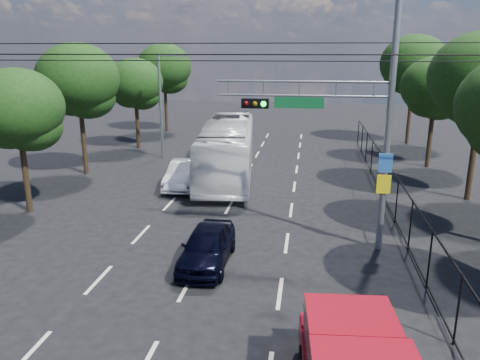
% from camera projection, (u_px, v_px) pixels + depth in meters
% --- Properties ---
extents(lane_markings, '(6.12, 38.00, 0.01)m').
position_uv_depth(lane_markings, '(236.00, 195.00, 24.57)').
color(lane_markings, beige).
rests_on(lane_markings, ground).
extents(signal_mast, '(6.43, 0.39, 9.50)m').
position_uv_depth(signal_mast, '(355.00, 111.00, 16.69)').
color(signal_mast, slate).
rests_on(signal_mast, ground).
extents(streetlight_left, '(2.09, 0.22, 7.08)m').
position_uv_depth(streetlight_left, '(163.00, 102.00, 32.05)').
color(streetlight_left, slate).
rests_on(streetlight_left, ground).
extents(utility_wires, '(22.00, 5.04, 0.74)m').
position_uv_depth(utility_wires, '(214.00, 53.00, 17.72)').
color(utility_wires, black).
rests_on(utility_wires, ground).
extents(fence_right, '(0.06, 34.03, 2.00)m').
position_uv_depth(fence_right, '(392.00, 192.00, 21.47)').
color(fence_right, black).
rests_on(fence_right, ground).
extents(tree_right_d, '(4.32, 4.32, 7.02)m').
position_uv_depth(tree_right_d, '(435.00, 91.00, 29.29)').
color(tree_right_d, black).
rests_on(tree_right_d, ground).
extents(tree_right_e, '(5.28, 5.28, 8.58)m').
position_uv_depth(tree_right_e, '(414.00, 69.00, 36.59)').
color(tree_right_e, black).
rests_on(tree_right_e, ground).
extents(tree_left_b, '(4.08, 4.08, 6.63)m').
position_uv_depth(tree_left_b, '(19.00, 114.00, 20.88)').
color(tree_left_b, black).
rests_on(tree_left_b, ground).
extents(tree_left_c, '(4.80, 4.80, 7.80)m').
position_uv_depth(tree_left_c, '(79.00, 85.00, 27.42)').
color(tree_left_c, black).
rests_on(tree_left_c, ground).
extents(tree_left_d, '(4.20, 4.20, 6.83)m').
position_uv_depth(tree_left_d, '(136.00, 86.00, 35.16)').
color(tree_left_d, black).
rests_on(tree_left_d, ground).
extents(tree_left_e, '(4.92, 4.92, 7.99)m').
position_uv_depth(tree_left_e, '(165.00, 71.00, 42.60)').
color(tree_left_e, black).
rests_on(tree_left_e, ground).
extents(navy_hatchback, '(1.61, 4.00, 1.36)m').
position_uv_depth(navy_hatchback, '(207.00, 246.00, 16.46)').
color(navy_hatchback, black).
rests_on(navy_hatchback, ground).
extents(white_bus, '(4.10, 12.26, 3.35)m').
position_uv_depth(white_bus, '(228.00, 149.00, 27.79)').
color(white_bus, silver).
rests_on(white_bus, ground).
extents(white_van, '(1.74, 4.48, 1.46)m').
position_uv_depth(white_van, '(185.00, 174.00, 25.83)').
color(white_van, silver).
rests_on(white_van, ground).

